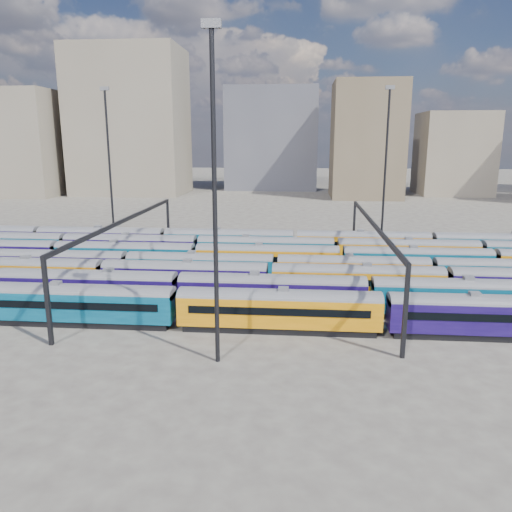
# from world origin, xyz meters

# --- Properties ---
(ground) EXTENTS (500.00, 500.00, 0.00)m
(ground) POSITION_xyz_m (0.00, 0.00, 0.00)
(ground) COLOR #46403B
(ground) RESTS_ON ground
(rake_0) EXTENTS (115.31, 2.81, 4.73)m
(rake_0) POSITION_xyz_m (9.28, -15.00, 2.48)
(rake_0) COLOR black
(rake_0) RESTS_ON ground
(rake_1) EXTENTS (117.12, 2.86, 4.80)m
(rake_1) POSITION_xyz_m (-11.11, -10.00, 2.52)
(rake_1) COLOR black
(rake_1) RESTS_ON ground
(rake_2) EXTENTS (134.64, 2.81, 4.73)m
(rake_2) POSITION_xyz_m (7.83, -5.00, 2.48)
(rake_2) COLOR black
(rake_2) RESTS_ON ground
(rake_3) EXTENTS (92.47, 2.71, 4.55)m
(rake_3) POSITION_xyz_m (7.87, 0.00, 2.39)
(rake_3) COLOR black
(rake_3) RESTS_ON ground
(rake_4) EXTENTS (114.93, 2.80, 4.71)m
(rake_4) POSITION_xyz_m (6.86, 5.00, 2.47)
(rake_4) COLOR black
(rake_4) RESTS_ON ground
(rake_5) EXTENTS (97.67, 2.86, 4.81)m
(rake_5) POSITION_xyz_m (-3.33, 10.00, 2.53)
(rake_5) COLOR black
(rake_5) RESTS_ON ground
(rake_6) EXTENTS (140.04, 2.93, 4.92)m
(rake_6) POSITION_xyz_m (10.82, 15.00, 2.58)
(rake_6) COLOR black
(rake_6) RESTS_ON ground
(gantry_1) EXTENTS (0.35, 40.35, 8.03)m
(gantry_1) POSITION_xyz_m (-20.00, 0.00, 6.79)
(gantry_1) COLOR black
(gantry_1) RESTS_ON ground
(gantry_2) EXTENTS (0.35, 40.35, 8.03)m
(gantry_2) POSITION_xyz_m (10.00, 0.00, 6.79)
(gantry_2) COLOR black
(gantry_2) RESTS_ON ground
(mast_1) EXTENTS (1.40, 0.50, 25.60)m
(mast_1) POSITION_xyz_m (-30.00, 22.00, 13.97)
(mast_1) COLOR black
(mast_1) RESTS_ON ground
(mast_2) EXTENTS (1.40, 0.50, 25.60)m
(mast_2) POSITION_xyz_m (-5.00, -22.00, 13.97)
(mast_2) COLOR black
(mast_2) RESTS_ON ground
(mast_3) EXTENTS (1.40, 0.50, 25.60)m
(mast_3) POSITION_xyz_m (15.00, 24.00, 13.97)
(mast_3) COLOR black
(mast_3) RESTS_ON ground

